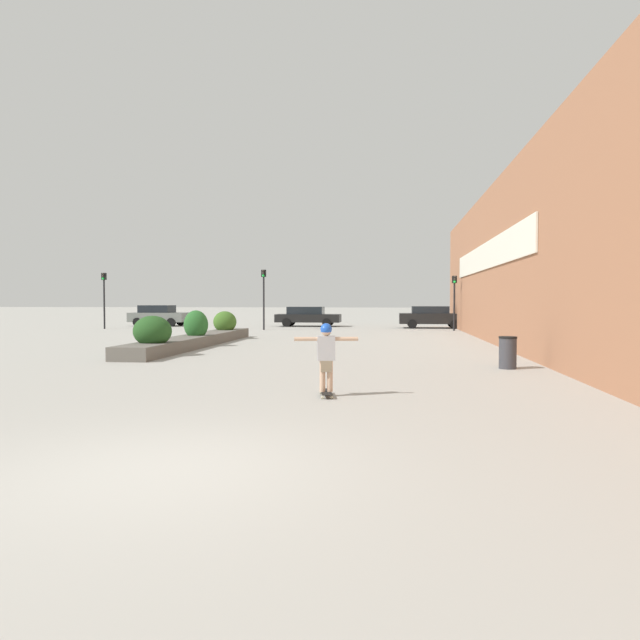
{
  "coord_description": "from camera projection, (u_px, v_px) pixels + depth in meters",
  "views": [
    {
      "loc": [
        2.51,
        -5.85,
        1.84
      ],
      "look_at": [
        0.58,
        9.63,
        1.31
      ],
      "focal_mm": 32.0,
      "sensor_mm": 36.0,
      "label": 1
    }
  ],
  "objects": [
    {
      "name": "car_rightmost",
      "position": [
        432.0,
        317.0,
        38.32
      ],
      "size": [
        4.44,
        1.98,
        1.47
      ],
      "rotation": [
        0.0,
        0.0,
        -1.57
      ],
      "color": "black",
      "rests_on": "ground_plane"
    },
    {
      "name": "car_leftmost",
      "position": [
        159.0,
        315.0,
        41.59
      ],
      "size": [
        4.1,
        2.03,
        1.51
      ],
      "rotation": [
        0.0,
        0.0,
        -1.57
      ],
      "color": "slate",
      "rests_on": "ground_plane"
    },
    {
      "name": "skateboard",
      "position": [
        326.0,
        393.0,
        10.97
      ],
      "size": [
        0.33,
        0.81,
        0.09
      ],
      "rotation": [
        0.0,
        0.0,
        0.17
      ],
      "color": "black",
      "rests_on": "ground_plane"
    },
    {
      "name": "traffic_light_far_left",
      "position": [
        104.0,
        291.0,
        37.2
      ],
      "size": [
        0.28,
        0.3,
        3.66
      ],
      "color": "black",
      "rests_on": "ground_plane"
    },
    {
      "name": "ground_plane",
      "position": [
        157.0,
        470.0,
        6.18
      ],
      "size": [
        300.0,
        300.0,
        0.0
      ],
      "primitive_type": "plane",
      "color": "#A3A099"
    },
    {
      "name": "car_center_right",
      "position": [
        308.0,
        316.0,
        40.95
      ],
      "size": [
        4.61,
        2.07,
        1.41
      ],
      "rotation": [
        0.0,
        0.0,
        -1.57
      ],
      "color": "black",
      "rests_on": "ground_plane"
    },
    {
      "name": "car_center_left",
      "position": [
        602.0,
        317.0,
        37.71
      ],
      "size": [
        4.71,
        1.88,
        1.41
      ],
      "rotation": [
        0.0,
        0.0,
        1.57
      ],
      "color": "black",
      "rests_on": "ground_plane"
    },
    {
      "name": "traffic_light_left",
      "position": [
        264.0,
        289.0,
        35.88
      ],
      "size": [
        0.28,
        0.3,
        3.8
      ],
      "color": "black",
      "rests_on": "ground_plane"
    },
    {
      "name": "trash_bin",
      "position": [
        508.0,
        352.0,
        15.41
      ],
      "size": [
        0.48,
        0.48,
        0.88
      ],
      "color": "#38383D",
      "rests_on": "ground_plane"
    },
    {
      "name": "planter_box",
      "position": [
        194.0,
        336.0,
        22.97
      ],
      "size": [
        1.31,
        12.33,
        1.46
      ],
      "color": "#605B54",
      "rests_on": "ground_plane"
    },
    {
      "name": "traffic_light_right",
      "position": [
        454.0,
        293.0,
        34.85
      ],
      "size": [
        0.28,
        0.3,
        3.37
      ],
      "color": "black",
      "rests_on": "ground_plane"
    },
    {
      "name": "skateboarder",
      "position": [
        326.0,
        350.0,
        10.95
      ],
      "size": [
        1.22,
        0.29,
        1.32
      ],
      "rotation": [
        0.0,
        0.0,
        0.17
      ],
      "color": "tan",
      "rests_on": "skateboard"
    },
    {
      "name": "building_wall_right",
      "position": [
        513.0,
        259.0,
        21.49
      ],
      "size": [
        0.67,
        40.54,
        6.85
      ],
      "color": "#9E6647",
      "rests_on": "ground_plane"
    }
  ]
}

